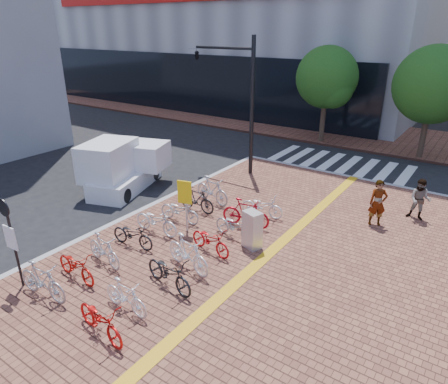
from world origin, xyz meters
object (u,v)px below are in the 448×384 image
Objects in this scene: bike_5 at (180,210)px; bike_8 at (100,320)px; bike_0 at (42,281)px; bike_7 at (212,190)px; bike_11 at (188,253)px; pedestrian_a at (378,203)px; bike_12 at (210,240)px; bike_1 at (76,266)px; bike_15 at (262,206)px; bike_6 at (197,199)px; traffic_light_pole at (226,79)px; utility_box at (252,230)px; yellow_sign at (185,197)px; bike_2 at (104,250)px; bike_14 at (246,213)px; notice_sign at (10,233)px; bike_9 at (126,296)px; box_truck at (124,167)px; bike_4 at (156,221)px; bike_3 at (133,234)px; bike_13 at (235,226)px; bike_10 at (169,272)px; pedestrian_b at (420,200)px.

bike_8 is (2.46, -5.79, 0.01)m from bike_5.
bike_0 is 7.85m from bike_7.
pedestrian_a reaches higher than bike_11.
bike_11 reaches higher than bike_12.
bike_1 is 7.24m from bike_15.
traffic_light_pole is at bearing 23.42° from bike_6.
utility_box reaches higher than bike_0.
yellow_sign is (0.74, 4.18, 0.91)m from bike_1.
bike_7 is (-0.04, 5.77, 0.06)m from bike_2.
bike_11 reaches higher than bike_14.
notice_sign is at bearing 153.67° from bike_12.
traffic_light_pole is at bearing 38.95° from bike_15.
bike_1 is 2.74m from bike_8.
bike_7 is 7.33m from bike_9.
traffic_light_pole is (-1.09, 12.05, 2.82)m from notice_sign.
bike_15 is at bearing 8.74° from bike_12.
bike_4 is at bearing -29.86° from box_truck.
bike_14 is at bearing 12.32° from bike_11.
bike_9 is at bearing -159.16° from bike_5.
bike_12 is (2.40, 1.19, -0.00)m from bike_3.
bike_4 is at bearing 124.78° from bike_13.
bike_9 is at bearing 170.06° from bike_15.
bike_8 is (2.49, -0.07, -0.07)m from bike_0.
utility_box is (0.90, -2.28, 0.21)m from bike_15.
bike_11 is at bearing -42.30° from bike_1.
bike_6 reaches higher than bike_15.
bike_11 is (2.36, 1.27, 0.06)m from bike_2.
bike_6 is at bearing -2.60° from bike_5.
bike_3 is 1.00× the size of bike_12.
bike_3 is at bearing -146.22° from utility_box.
bike_1 is 4.34m from yellow_sign.
utility_box reaches higher than bike_8.
yellow_sign reaches higher than pedestrian_a.
bike_8 is at bearing 170.24° from bike_14.
bike_1 is 2.01m from notice_sign.
bike_6 is 0.26× the size of traffic_light_pole.
bike_7 is at bearing -3.20° from bike_4.
traffic_light_pole reaches higher than bike_11.
box_truck reaches higher than bike_8.
bike_7 reaches higher than bike_5.
bike_8 is 0.95× the size of bike_11.
bike_6 reaches higher than bike_4.
bike_5 is 4.72m from box_truck.
bike_14 is (-0.20, 4.46, 0.05)m from bike_10.
bike_8 is 0.41× the size of box_truck.
bike_13 is (2.51, -1.00, -0.05)m from bike_6.
bike_14 is (2.38, 2.27, 0.06)m from bike_4.
bike_6 is (-0.01, 5.74, 0.06)m from bike_1.
pedestrian_b reaches higher than bike_10.
bike_13 reaches higher than bike_12.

